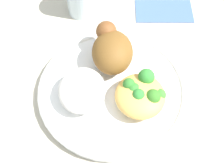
% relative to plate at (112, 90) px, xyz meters
% --- Properties ---
extents(ground_plane, '(2.00, 2.00, 0.00)m').
position_rel_plate_xyz_m(ground_plane, '(0.00, 0.00, -0.01)').
color(ground_plane, '#BDB59F').
extents(plate, '(0.27, 0.27, 0.02)m').
position_rel_plate_xyz_m(plate, '(0.00, 0.00, 0.00)').
color(plate, white).
rests_on(plate, ground_plane).
extents(roasted_chicken, '(0.11, 0.08, 0.06)m').
position_rel_plate_xyz_m(roasted_chicken, '(0.06, 0.00, 0.04)').
color(roasted_chicken, brown).
rests_on(roasted_chicken, plate).
extents(rice_pile, '(0.09, 0.08, 0.04)m').
position_rel_plate_xyz_m(rice_pile, '(-0.02, 0.05, 0.03)').
color(rice_pile, silver).
rests_on(rice_pile, plate).
extents(mac_cheese_with_broccoli, '(0.09, 0.09, 0.05)m').
position_rel_plate_xyz_m(mac_cheese_with_broccoli, '(-0.03, -0.05, 0.03)').
color(mac_cheese_with_broccoli, '#EDB656').
rests_on(mac_cheese_with_broccoli, plate).
extents(napkin, '(0.07, 0.13, 0.00)m').
position_rel_plate_xyz_m(napkin, '(0.22, -0.12, -0.01)').
color(napkin, '#47669E').
rests_on(napkin, ground_plane).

